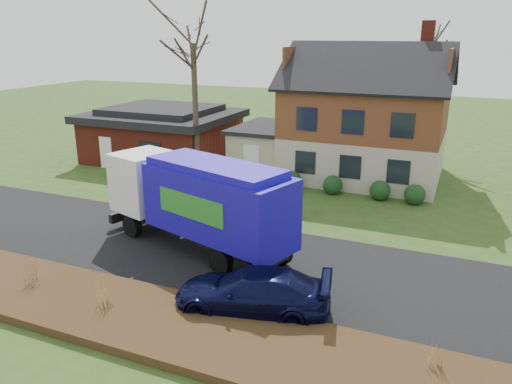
% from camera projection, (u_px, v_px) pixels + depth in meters
% --- Properties ---
extents(ground, '(120.00, 120.00, 0.00)m').
position_uv_depth(ground, '(240.00, 259.00, 19.83)').
color(ground, '#2C4517').
rests_on(ground, ground).
extents(road, '(80.00, 7.00, 0.02)m').
position_uv_depth(road, '(240.00, 259.00, 19.83)').
color(road, black).
rests_on(road, ground).
extents(mulch_verge, '(80.00, 3.50, 0.30)m').
position_uv_depth(mulch_verge, '(166.00, 324.00, 15.15)').
color(mulch_verge, '#312210').
rests_on(mulch_verge, ground).
extents(main_house, '(12.95, 8.95, 9.26)m').
position_uv_depth(main_house, '(358.00, 112.00, 30.23)').
color(main_house, '#BDB398').
rests_on(main_house, ground).
extents(ranch_house, '(9.80, 8.20, 3.70)m').
position_uv_depth(ranch_house, '(163.00, 133.00, 35.16)').
color(ranch_house, maroon).
rests_on(ranch_house, ground).
extents(garbage_truck, '(9.31, 4.98, 3.86)m').
position_uv_depth(garbage_truck, '(199.00, 199.00, 20.05)').
color(garbage_truck, black).
rests_on(garbage_truck, ground).
extents(silver_sedan, '(5.21, 2.04, 1.69)m').
position_uv_depth(silver_sedan, '(240.00, 196.00, 24.81)').
color(silver_sedan, '#9DA1A4').
rests_on(silver_sedan, ground).
extents(navy_wagon, '(5.32, 3.08, 1.45)m').
position_uv_depth(navy_wagon, '(252.00, 292.00, 15.88)').
color(navy_wagon, black).
rests_on(navy_wagon, ground).
extents(tree_front_west, '(3.75, 3.75, 11.15)m').
position_uv_depth(tree_front_west, '(192.00, 22.00, 28.23)').
color(tree_front_west, '#443729').
rests_on(tree_front_west, ground).
extents(tree_back, '(3.19, 3.19, 10.10)m').
position_uv_depth(tree_back, '(431.00, 35.00, 34.46)').
color(tree_back, '#423427').
rests_on(tree_back, ground).
extents(grass_clump_west, '(0.37, 0.30, 0.98)m').
position_uv_depth(grass_clump_west, '(32.00, 271.00, 17.11)').
color(grass_clump_west, '#9F7946').
rests_on(grass_clump_west, mulch_verge).
extents(grass_clump_mid, '(0.37, 0.30, 1.03)m').
position_uv_depth(grass_clump_mid, '(105.00, 290.00, 15.77)').
color(grass_clump_mid, tan).
rests_on(grass_clump_mid, mulch_verge).
extents(grass_clump_east, '(0.30, 0.25, 0.75)m').
position_uv_depth(grass_clump_east, '(434.00, 355.00, 12.83)').
color(grass_clump_east, tan).
rests_on(grass_clump_east, mulch_verge).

